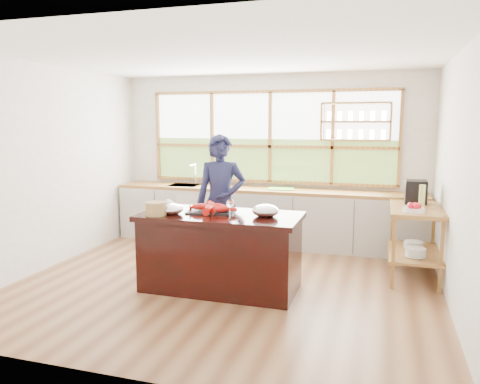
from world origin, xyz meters
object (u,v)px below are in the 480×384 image
at_px(island, 221,251).
at_px(cook, 221,202).
at_px(espresso_machine, 416,192).
at_px(wicker_basket, 156,209).

bearing_deg(island, cook, 109.00).
relative_size(espresso_machine, wicker_basket, 1.27).
xyz_separation_m(cook, wicker_basket, (-0.41, -1.06, 0.08)).
relative_size(cook, wicker_basket, 7.51).
bearing_deg(cook, espresso_machine, -1.31).
relative_size(island, cook, 1.03).
bearing_deg(espresso_machine, island, -147.94).
bearing_deg(wicker_basket, cook, 68.74).
height_order(island, cook, cook).
bearing_deg(wicker_basket, espresso_machine, 30.48).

